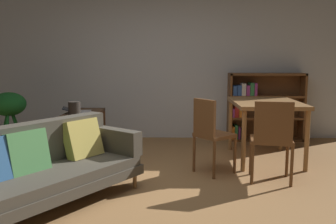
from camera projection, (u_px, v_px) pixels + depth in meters
The scene contains 11 objects.
ground_plane at pixel (156, 193), 3.80m from camera, with size 8.16×8.16×0.00m, color #9E7042.
back_wall_panel at pixel (163, 60), 6.27m from camera, with size 6.80×0.10×2.70m, color silver.
fabric_couch at pixel (46, 164), 3.49m from camera, with size 1.64×1.87×0.77m.
media_console at pixel (80, 136), 5.12m from camera, with size 0.47×1.30×0.61m.
open_laptop at pixel (79, 111), 5.22m from camera, with size 0.46×0.39×0.08m.
desk_speaker at pixel (74, 109), 4.82m from camera, with size 0.16×0.16×0.21m.
potted_floor_plant at pixel (9, 111), 5.36m from camera, with size 0.50×0.59×0.89m.
dining_table at pixel (265, 108), 4.94m from camera, with size 0.87×1.16×0.81m.
dining_chair_near at pixel (272, 136), 4.04m from camera, with size 0.51×0.46×0.93m.
dining_chair_far at pixel (211, 132), 4.36m from camera, with size 0.54×0.54×0.91m.
bookshelf at pixel (260, 106), 6.19m from camera, with size 1.26×0.31×1.14m.
Camera 1 is at (0.18, -3.63, 1.39)m, focal length 39.08 mm.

